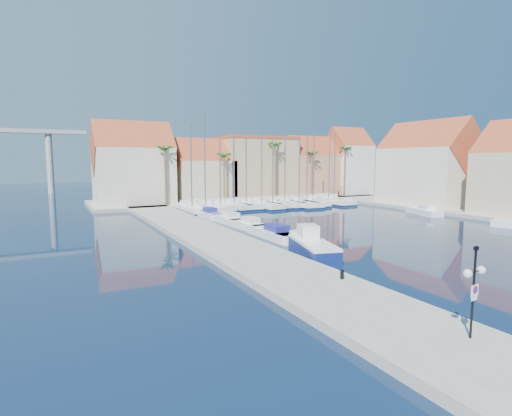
% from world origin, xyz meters
% --- Properties ---
extents(ground, '(260.00, 260.00, 0.00)m').
position_xyz_m(ground, '(0.00, 0.00, 0.00)').
color(ground, black).
rests_on(ground, ground).
extents(quay_west, '(6.00, 77.00, 0.50)m').
position_xyz_m(quay_west, '(-9.00, 13.50, 0.25)').
color(quay_west, gray).
rests_on(quay_west, ground).
extents(shore_north, '(54.00, 16.00, 0.50)m').
position_xyz_m(shore_north, '(10.00, 48.00, 0.25)').
color(shore_north, gray).
rests_on(shore_north, ground).
extents(shore_east, '(12.00, 60.00, 0.50)m').
position_xyz_m(shore_east, '(32.00, 15.00, 0.25)').
color(shore_east, gray).
rests_on(shore_east, ground).
extents(lamp_post, '(1.27, 0.41, 3.75)m').
position_xyz_m(lamp_post, '(-7.74, -11.02, 2.96)').
color(lamp_post, black).
rests_on(lamp_post, quay_west).
extents(bollard, '(0.23, 0.23, 0.57)m').
position_xyz_m(bollard, '(-7.10, -2.34, 0.79)').
color(bollard, black).
rests_on(bollard, quay_west).
extents(fishing_boat, '(3.94, 6.94, 2.31)m').
position_xyz_m(fishing_boat, '(-3.97, 5.09, 0.77)').
color(fishing_boat, navy).
rests_on(fishing_boat, ground).
extents(motorboat_west_0, '(2.04, 5.16, 1.40)m').
position_xyz_m(motorboat_west_0, '(-3.07, 8.57, 0.51)').
color(motorboat_west_0, white).
rests_on(motorboat_west_0, ground).
extents(motorboat_west_1, '(2.28, 7.10, 1.40)m').
position_xyz_m(motorboat_west_1, '(-3.04, 12.90, 0.51)').
color(motorboat_west_1, white).
rests_on(motorboat_west_1, ground).
extents(motorboat_west_2, '(2.28, 6.00, 1.40)m').
position_xyz_m(motorboat_west_2, '(-3.05, 18.45, 0.51)').
color(motorboat_west_2, white).
rests_on(motorboat_west_2, ground).
extents(motorboat_west_3, '(2.33, 6.35, 1.40)m').
position_xyz_m(motorboat_west_3, '(-3.24, 23.49, 0.51)').
color(motorboat_west_3, white).
rests_on(motorboat_west_3, ground).
extents(motorboat_west_4, '(1.94, 5.71, 1.40)m').
position_xyz_m(motorboat_west_4, '(-3.80, 28.83, 0.51)').
color(motorboat_west_4, white).
rests_on(motorboat_west_4, ground).
extents(motorboat_west_5, '(2.35, 6.28, 1.40)m').
position_xyz_m(motorboat_west_5, '(-3.56, 33.09, 0.51)').
color(motorboat_west_5, white).
rests_on(motorboat_west_5, ground).
extents(motorboat_east_1, '(3.43, 6.28, 1.40)m').
position_xyz_m(motorboat_east_1, '(23.98, 17.65, 0.51)').
color(motorboat_east_1, white).
rests_on(motorboat_east_1, ground).
extents(sailboat_0, '(2.71, 10.04, 12.72)m').
position_xyz_m(sailboat_0, '(-4.03, 35.66, 0.59)').
color(sailboat_0, white).
rests_on(sailboat_0, ground).
extents(sailboat_1, '(3.81, 11.36, 14.64)m').
position_xyz_m(sailboat_1, '(-1.75, 36.13, 0.59)').
color(sailboat_1, white).
rests_on(sailboat_1, ground).
extents(sailboat_2, '(2.44, 8.53, 11.72)m').
position_xyz_m(sailboat_2, '(0.66, 36.10, 0.60)').
color(sailboat_2, white).
rests_on(sailboat_2, ground).
extents(sailboat_3, '(3.15, 9.45, 11.23)m').
position_xyz_m(sailboat_3, '(2.93, 36.18, 0.58)').
color(sailboat_3, white).
rests_on(sailboat_3, ground).
extents(sailboat_4, '(3.02, 9.51, 11.08)m').
position_xyz_m(sailboat_4, '(5.13, 36.26, 0.57)').
color(sailboat_4, white).
rests_on(sailboat_4, ground).
extents(sailboat_5, '(3.73, 11.02, 11.72)m').
position_xyz_m(sailboat_5, '(7.42, 35.58, 0.56)').
color(sailboat_5, white).
rests_on(sailboat_5, ground).
extents(sailboat_6, '(2.97, 10.10, 11.10)m').
position_xyz_m(sailboat_6, '(9.57, 35.76, 0.57)').
color(sailboat_6, white).
rests_on(sailboat_6, ground).
extents(sailboat_7, '(3.33, 10.33, 12.03)m').
position_xyz_m(sailboat_7, '(11.77, 35.64, 0.58)').
color(sailboat_7, white).
rests_on(sailboat_7, ground).
extents(sailboat_8, '(4.08, 12.17, 12.62)m').
position_xyz_m(sailboat_8, '(14.23, 35.10, 0.56)').
color(sailboat_8, white).
rests_on(sailboat_8, ground).
extents(sailboat_9, '(3.05, 11.15, 11.41)m').
position_xyz_m(sailboat_9, '(16.03, 35.48, 0.56)').
color(sailboat_9, white).
rests_on(sailboat_9, ground).
extents(sailboat_10, '(2.66, 9.00, 13.45)m').
position_xyz_m(sailboat_10, '(18.39, 36.85, 0.62)').
color(sailboat_10, white).
rests_on(sailboat_10, ground).
extents(sailboat_11, '(3.70, 12.11, 13.44)m').
position_xyz_m(sailboat_11, '(20.64, 35.62, 0.57)').
color(sailboat_11, white).
rests_on(sailboat_11, ground).
extents(sailboat_12, '(2.51, 8.84, 12.20)m').
position_xyz_m(sailboat_12, '(22.85, 36.75, 0.60)').
color(sailboat_12, white).
rests_on(sailboat_12, ground).
extents(building_0, '(12.30, 9.00, 13.50)m').
position_xyz_m(building_0, '(-10.00, 47.00, 6.52)').
color(building_0, beige).
rests_on(building_0, shore_north).
extents(building_1, '(10.30, 8.00, 11.00)m').
position_xyz_m(building_1, '(2.00, 47.00, 5.30)').
color(building_1, tan).
rests_on(building_1, shore_north).
extents(building_2, '(14.20, 10.20, 11.50)m').
position_xyz_m(building_2, '(13.00, 48.00, 6.26)').
color(building_2, tan).
rests_on(building_2, shore_north).
extents(building_3, '(10.30, 8.00, 12.00)m').
position_xyz_m(building_3, '(25.00, 47.00, 5.86)').
color(building_3, tan).
rests_on(building_3, shore_north).
extents(building_4, '(8.30, 8.00, 14.00)m').
position_xyz_m(building_4, '(34.00, 46.00, 6.97)').
color(building_4, silver).
rests_on(building_4, shore_north).
extents(building_6, '(9.00, 14.30, 13.50)m').
position_xyz_m(building_6, '(32.00, 24.00, 6.52)').
color(building_6, beige).
rests_on(building_6, shore_east).
extents(palm_0, '(2.60, 2.60, 10.15)m').
position_xyz_m(palm_0, '(-6.00, 42.00, 9.08)').
color(palm_0, brown).
rests_on(palm_0, shore_north).
extents(palm_1, '(2.60, 2.60, 9.15)m').
position_xyz_m(palm_1, '(4.00, 42.00, 8.14)').
color(palm_1, brown).
rests_on(palm_1, shore_north).
extents(palm_2, '(2.60, 2.60, 11.15)m').
position_xyz_m(palm_2, '(14.00, 42.00, 10.02)').
color(palm_2, brown).
rests_on(palm_2, shore_north).
extents(palm_3, '(2.60, 2.60, 9.65)m').
position_xyz_m(palm_3, '(22.00, 42.00, 8.61)').
color(palm_3, brown).
rests_on(palm_3, shore_north).
extents(palm_4, '(2.60, 2.60, 10.65)m').
position_xyz_m(palm_4, '(30.00, 42.00, 9.55)').
color(palm_4, brown).
rests_on(palm_4, shore_north).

